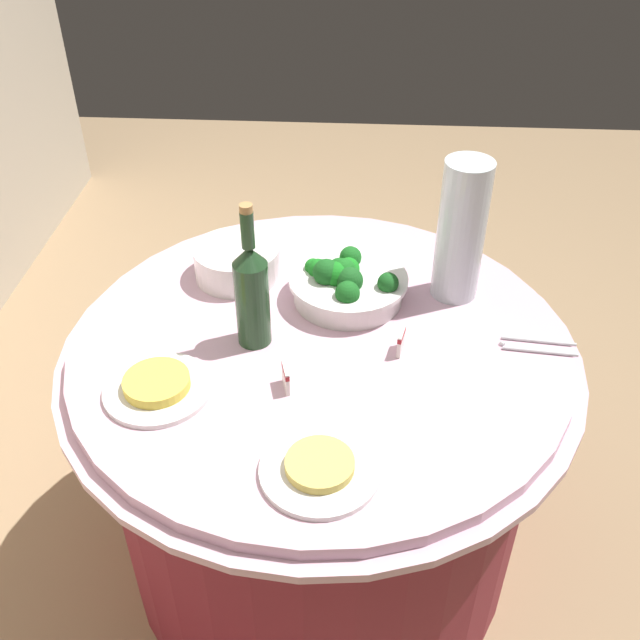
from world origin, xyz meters
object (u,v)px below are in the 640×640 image
object	(u,v)px
serving_tongs	(536,346)
wine_bottle	(252,292)
plate_stack	(237,262)
food_plate_noodles	(320,468)
broccoli_bowl	(346,283)
decorative_fruit_vase	(460,239)
food_plate_fried_egg	(157,386)
label_placard_mid	(286,377)
label_placard_front	(401,340)

from	to	relation	value
serving_tongs	wine_bottle	bearing A→B (deg)	91.07
plate_stack	food_plate_noodles	world-z (taller)	plate_stack
broccoli_bowl	decorative_fruit_vase	bearing A→B (deg)	-80.46
wine_bottle	food_plate_noodles	world-z (taller)	wine_bottle
decorative_fruit_vase	plate_stack	bearing A→B (deg)	85.63
plate_stack	food_plate_fried_egg	xyz separation A→B (m)	(-0.43, 0.10, -0.03)
decorative_fruit_vase	broccoli_bowl	bearing A→B (deg)	99.54
decorative_fruit_vase	label_placard_mid	size ratio (longest dim) A/B	6.18
plate_stack	food_plate_noodles	xyz separation A→B (m)	(-0.62, -0.24, -0.03)
wine_bottle	decorative_fruit_vase	bearing A→B (deg)	-65.08
food_plate_noodles	serving_tongs	bearing A→B (deg)	-49.76
plate_stack	serving_tongs	distance (m)	0.73
broccoli_bowl	label_placard_mid	distance (m)	0.34
serving_tongs	food_plate_noodles	distance (m)	0.59
broccoli_bowl	label_placard_front	size ratio (longest dim) A/B	5.09
serving_tongs	label_placard_mid	distance (m)	0.56
wine_bottle	decorative_fruit_vase	distance (m)	0.50
serving_tongs	label_placard_front	distance (m)	0.30
plate_stack	label_placard_mid	world-z (taller)	plate_stack
food_plate_noodles	label_placard_mid	distance (m)	0.23
wine_bottle	label_placard_front	xyz separation A→B (m)	(-0.02, -0.32, -0.10)
wine_bottle	food_plate_fried_egg	xyz separation A→B (m)	(-0.18, 0.17, -0.12)
plate_stack	food_plate_noodles	size ratio (longest dim) A/B	0.95
decorative_fruit_vase	food_plate_noodles	world-z (taller)	decorative_fruit_vase
decorative_fruit_vase	label_placard_mid	bearing A→B (deg)	134.42
decorative_fruit_vase	wine_bottle	bearing A→B (deg)	114.92
broccoli_bowl	plate_stack	world-z (taller)	broccoli_bowl
plate_stack	wine_bottle	size ratio (longest dim) A/B	0.62
serving_tongs	food_plate_fried_egg	size ratio (longest dim) A/B	0.76
plate_stack	decorative_fruit_vase	xyz separation A→B (m)	(-0.04, -0.53, 0.11)
wine_bottle	label_placard_mid	bearing A→B (deg)	-150.92
food_plate_fried_egg	label_placard_mid	size ratio (longest dim) A/B	4.00
food_plate_fried_egg	label_placard_mid	world-z (taller)	label_placard_mid
plate_stack	decorative_fruit_vase	distance (m)	0.54
food_plate_noodles	label_placard_mid	size ratio (longest dim) A/B	4.00
decorative_fruit_vase	food_plate_noodles	bearing A→B (deg)	153.69
label_placard_mid	serving_tongs	bearing A→B (deg)	-73.01
serving_tongs	label_placard_front	world-z (taller)	label_placard_front
broccoli_bowl	food_plate_fried_egg	distance (m)	0.51
label_placard_front	food_plate_noodles	bearing A→B (deg)	156.20
food_plate_noodles	food_plate_fried_egg	world-z (taller)	food_plate_fried_egg
serving_tongs	label_placard_front	bearing A→B (deg)	96.15
decorative_fruit_vase	label_placard_front	distance (m)	0.29
broccoli_bowl	wine_bottle	bearing A→B (deg)	130.49
food_plate_noodles	label_placard_mid	xyz separation A→B (m)	(0.22, 0.08, 0.02)
food_plate_noodles	food_plate_fried_egg	bearing A→B (deg)	60.58
food_plate_noodles	label_placard_mid	bearing A→B (deg)	20.63
broccoli_bowl	plate_stack	size ratio (longest dim) A/B	1.33
label_placard_front	label_placard_mid	xyz separation A→B (m)	(-0.13, 0.24, 0.00)
broccoli_bowl	serving_tongs	distance (m)	0.45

